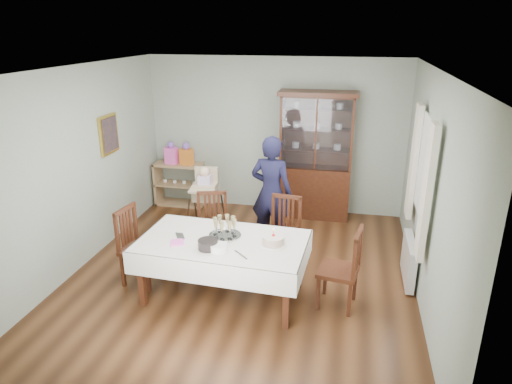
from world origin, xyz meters
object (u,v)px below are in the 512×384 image
(chair_far_left, at_px, (213,241))
(gift_bag_pink, at_px, (171,154))
(china_cabinet, at_px, (316,154))
(chair_far_right, at_px, (282,246))
(dining_table, at_px, (223,268))
(sideboard, at_px, (179,184))
(chair_end_left, at_px, (142,261))
(gift_bag_orange, at_px, (186,155))
(champagne_tray, at_px, (225,231))
(chair_end_right, at_px, (339,283))
(woman, at_px, (271,192))
(birthday_cake, at_px, (273,240))
(high_chair, at_px, (206,208))

(chair_far_left, xyz_separation_m, gift_bag_pink, (-1.36, 1.94, 0.69))
(china_cabinet, relative_size, chair_far_right, 2.21)
(dining_table, height_order, gift_bag_pink, gift_bag_pink)
(sideboard, relative_size, chair_end_left, 0.89)
(gift_bag_pink, relative_size, gift_bag_orange, 1.01)
(champagne_tray, xyz_separation_m, gift_bag_pink, (-1.76, 2.69, 0.15))
(chair_far_right, bearing_deg, gift_bag_pink, 147.82)
(champagne_tray, bearing_deg, gift_bag_orange, 118.62)
(chair_end_right, height_order, champagne_tray, same)
(chair_end_left, bearing_deg, champagne_tray, -81.75)
(chair_end_left, bearing_deg, sideboard, 18.70)
(sideboard, bearing_deg, chair_far_left, -57.58)
(dining_table, height_order, chair_end_right, chair_end_right)
(champagne_tray, height_order, gift_bag_pink, gift_bag_pink)
(gift_bag_orange, bearing_deg, woman, -36.04)
(woman, xyz_separation_m, gift_bag_orange, (-1.79, 1.30, 0.12))
(birthday_cake, xyz_separation_m, gift_bag_orange, (-2.08, 2.79, 0.16))
(china_cabinet, bearing_deg, woman, -112.21)
(sideboard, distance_m, chair_far_left, 2.32)
(gift_bag_pink, bearing_deg, dining_table, -57.86)
(champagne_tray, distance_m, gift_bag_pink, 3.22)
(high_chair, bearing_deg, champagne_tray, -68.75)
(woman, relative_size, gift_bag_orange, 4.22)
(gift_bag_pink, distance_m, gift_bag_orange, 0.29)
(chair_far_left, xyz_separation_m, chair_end_right, (1.80, -0.77, 0.01))
(high_chair, height_order, champagne_tray, high_chair)
(high_chair, distance_m, gift_bag_pink, 1.57)
(chair_far_left, relative_size, champagne_tray, 2.47)
(sideboard, relative_size, gift_bag_pink, 2.20)
(high_chair, bearing_deg, gift_bag_orange, 118.07)
(dining_table, relative_size, chair_far_right, 2.09)
(chair_end_right, relative_size, champagne_tray, 2.52)
(dining_table, distance_m, gift_bag_orange, 3.22)
(china_cabinet, bearing_deg, sideboard, 179.51)
(china_cabinet, xyz_separation_m, sideboard, (-2.50, 0.02, -0.72))
(chair_end_right, bearing_deg, china_cabinet, -159.42)
(chair_end_right, xyz_separation_m, gift_bag_orange, (-2.87, 2.71, 0.68))
(chair_far_right, height_order, chair_end_left, chair_end_left)
(chair_end_left, distance_m, champagne_tray, 1.25)
(chair_far_right, distance_m, gift_bag_pink, 3.09)
(chair_far_right, height_order, gift_bag_pink, gift_bag_pink)
(china_cabinet, xyz_separation_m, woman, (-0.53, -1.30, -0.27))
(chair_far_left, distance_m, chair_end_right, 1.96)
(dining_table, xyz_separation_m, chair_end_right, (1.40, 0.08, -0.09))
(high_chair, xyz_separation_m, gift_bag_orange, (-0.70, 1.09, 0.54))
(chair_far_left, bearing_deg, dining_table, -80.56)
(woman, bearing_deg, sideboard, -24.62)
(birthday_cake, bearing_deg, gift_bag_pink, 130.35)
(gift_bag_pink, bearing_deg, high_chair, -47.93)
(sideboard, distance_m, chair_far_right, 2.94)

